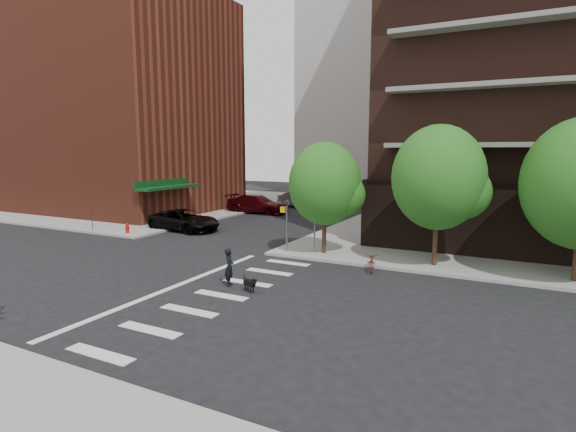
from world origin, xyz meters
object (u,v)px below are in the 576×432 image
scooter (372,262)px  parked_car_maroon (257,204)px  parked_car_black (184,220)px  dog_walker (229,267)px  fire_hydrant (127,227)px  parked_car_silver (303,199)px

scooter → parked_car_maroon: bearing=119.3°
parked_car_black → dog_walker: (10.74, -9.80, 0.05)m
parked_car_black → dog_walker: bearing=-127.4°
fire_hydrant → scooter: scooter is taller
scooter → dog_walker: dog_walker is taller
scooter → dog_walker: 7.11m
parked_car_maroon → dog_walker: 22.93m
parked_car_maroon → dog_walker: parked_car_maroon is taller
parked_car_silver → scooter: bearing=-146.2°
parked_car_black → scooter: 16.24m
fire_hydrant → dog_walker: size_ratio=0.44×
parked_car_silver → dog_walker: 27.43m
parked_car_black → parked_car_maroon: parked_car_maroon is taller
fire_hydrant → parked_car_black: size_ratio=0.13×
parked_car_black → parked_car_silver: size_ratio=1.06×
parked_car_silver → parked_car_maroon: bearing=161.0°
parked_car_maroon → scooter: size_ratio=3.34×
parked_car_black → scooter: parked_car_black is taller
scooter → dog_walker: bearing=-149.5°
parked_car_black → scooter: (15.57, -4.58, -0.31)m
parked_car_black → parked_car_maroon: size_ratio=0.94×
parked_car_maroon → scooter: parked_car_maroon is taller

